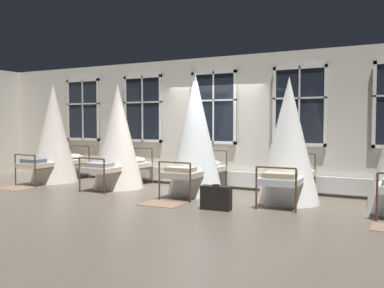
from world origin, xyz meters
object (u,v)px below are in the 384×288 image
(cot_first, at_px, (54,135))
(suitcase_dark, at_px, (216,198))
(cot_fourth, at_px, (289,142))
(cot_second, at_px, (118,137))
(cot_third, at_px, (195,136))

(cot_first, height_order, suitcase_dark, cot_first)
(cot_fourth, xyz_separation_m, suitcase_dark, (-0.97, -1.34, -0.99))
(suitcase_dark, bearing_deg, cot_fourth, 50.87)
(cot_second, distance_m, cot_fourth, 4.18)
(cot_second, bearing_deg, cot_third, -87.52)
(cot_first, distance_m, cot_fourth, 6.34)
(cot_fourth, distance_m, suitcase_dark, 1.93)
(cot_first, distance_m, suitcase_dark, 5.62)
(cot_third, relative_size, suitcase_dark, 4.73)
(cot_fourth, bearing_deg, cot_first, 88.70)
(cot_first, relative_size, cot_third, 0.97)
(cot_second, height_order, cot_fourth, cot_second)
(cot_fourth, bearing_deg, cot_second, 89.18)
(cot_second, relative_size, suitcase_dark, 4.46)
(cot_first, xyz_separation_m, suitcase_dark, (5.37, -1.30, -1.04))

